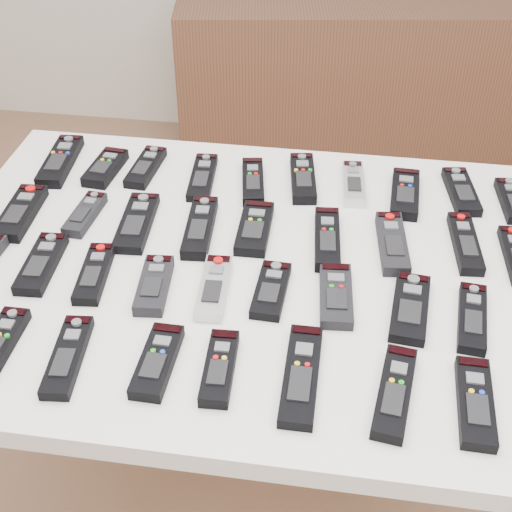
# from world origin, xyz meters

# --- Properties ---
(ground) EXTENTS (4.00, 4.00, 0.00)m
(ground) POSITION_xyz_m (0.00, 0.00, 0.00)
(ground) COLOR brown
(ground) RESTS_ON ground
(table) EXTENTS (1.25, 0.88, 0.78)m
(table) POSITION_xyz_m (0.11, 0.04, 0.72)
(table) COLOR white
(table) RESTS_ON ground
(sideboard) EXTENTS (1.43, 0.58, 0.69)m
(sideboard) POSITION_xyz_m (0.24, 1.78, 0.35)
(sideboard) COLOR #4F2E1F
(sideboard) RESTS_ON ground
(remote_0) EXTENTS (0.07, 0.20, 0.02)m
(remote_0) POSITION_xyz_m (-0.38, 0.33, 0.79)
(remote_0) COLOR black
(remote_0) RESTS_ON table
(remote_1) EXTENTS (0.07, 0.15, 0.02)m
(remote_1) POSITION_xyz_m (-0.27, 0.31, 0.79)
(remote_1) COLOR black
(remote_1) RESTS_ON table
(remote_2) EXTENTS (0.06, 0.16, 0.02)m
(remote_2) POSITION_xyz_m (-0.18, 0.33, 0.79)
(remote_2) COLOR black
(remote_2) RESTS_ON table
(remote_3) EXTENTS (0.06, 0.18, 0.02)m
(remote_3) POSITION_xyz_m (-0.05, 0.31, 0.79)
(remote_3) COLOR black
(remote_3) RESTS_ON table
(remote_4) EXTENTS (0.07, 0.17, 0.02)m
(remote_4) POSITION_xyz_m (0.07, 0.31, 0.79)
(remote_4) COLOR black
(remote_4) RESTS_ON table
(remote_5) EXTENTS (0.08, 0.18, 0.02)m
(remote_5) POSITION_xyz_m (0.17, 0.33, 0.79)
(remote_5) COLOR black
(remote_5) RESTS_ON table
(remote_6) EXTENTS (0.06, 0.16, 0.02)m
(remote_6) POSITION_xyz_m (0.28, 0.33, 0.79)
(remote_6) COLOR #B7B7BC
(remote_6) RESTS_ON table
(remote_7) EXTENTS (0.06, 0.17, 0.02)m
(remote_7) POSITION_xyz_m (0.39, 0.30, 0.79)
(remote_7) COLOR black
(remote_7) RESTS_ON table
(remote_8) EXTENTS (0.08, 0.17, 0.02)m
(remote_8) POSITION_xyz_m (0.51, 0.33, 0.79)
(remote_8) COLOR black
(remote_8) RESTS_ON table
(remote_10) EXTENTS (0.07, 0.18, 0.02)m
(remote_10) POSITION_xyz_m (-0.39, 0.12, 0.79)
(remote_10) COLOR black
(remote_10) RESTS_ON table
(remote_11) EXTENTS (0.05, 0.14, 0.02)m
(remote_11) POSITION_xyz_m (-0.26, 0.13, 0.79)
(remote_11) COLOR black
(remote_11) RESTS_ON table
(remote_12) EXTENTS (0.07, 0.19, 0.02)m
(remote_12) POSITION_xyz_m (-0.14, 0.12, 0.79)
(remote_12) COLOR black
(remote_12) RESTS_ON table
(remote_13) EXTENTS (0.06, 0.19, 0.02)m
(remote_13) POSITION_xyz_m (-0.01, 0.12, 0.79)
(remote_13) COLOR black
(remote_13) RESTS_ON table
(remote_14) EXTENTS (0.06, 0.16, 0.02)m
(remote_14) POSITION_xyz_m (0.10, 0.14, 0.79)
(remote_14) COLOR black
(remote_14) RESTS_ON table
(remote_15) EXTENTS (0.06, 0.19, 0.02)m
(remote_15) POSITION_xyz_m (0.24, 0.12, 0.79)
(remote_15) COLOR black
(remote_15) RESTS_ON table
(remote_16) EXTENTS (0.07, 0.18, 0.02)m
(remote_16) POSITION_xyz_m (0.37, 0.13, 0.79)
(remote_16) COLOR black
(remote_16) RESTS_ON table
(remote_17) EXTENTS (0.06, 0.18, 0.02)m
(remote_17) POSITION_xyz_m (0.51, 0.15, 0.79)
(remote_17) COLOR black
(remote_17) RESTS_ON table
(remote_20) EXTENTS (0.06, 0.17, 0.02)m
(remote_20) POSITION_xyz_m (-0.28, -0.03, 0.79)
(remote_20) COLOR black
(remote_20) RESTS_ON table
(remote_21) EXTENTS (0.06, 0.16, 0.02)m
(remote_21) POSITION_xyz_m (-0.18, -0.05, 0.79)
(remote_21) COLOR black
(remote_21) RESTS_ON table
(remote_22) EXTENTS (0.07, 0.15, 0.02)m
(remote_22) POSITION_xyz_m (-0.06, -0.06, 0.79)
(remote_22) COLOR black
(remote_22) RESTS_ON table
(remote_23) EXTENTS (0.06, 0.17, 0.02)m
(remote_23) POSITION_xyz_m (0.05, -0.05, 0.79)
(remote_23) COLOR #B7B7BC
(remote_23) RESTS_ON table
(remote_24) EXTENTS (0.06, 0.15, 0.02)m
(remote_24) POSITION_xyz_m (0.15, -0.04, 0.79)
(remote_24) COLOR black
(remote_24) RESTS_ON table
(remote_25) EXTENTS (0.07, 0.16, 0.02)m
(remote_25) POSITION_xyz_m (0.27, -0.04, 0.79)
(remote_25) COLOR black
(remote_25) RESTS_ON table
(remote_26) EXTENTS (0.08, 0.17, 0.02)m
(remote_26) POSITION_xyz_m (0.40, -0.05, 0.79)
(remote_26) COLOR black
(remote_26) RESTS_ON table
(remote_27) EXTENTS (0.06, 0.17, 0.02)m
(remote_27) POSITION_xyz_m (0.50, -0.06, 0.79)
(remote_27) COLOR black
(remote_27) RESTS_ON table
(remote_31) EXTENTS (0.06, 0.18, 0.02)m
(remote_31) POSITION_xyz_m (-0.15, -0.25, 0.79)
(remote_31) COLOR black
(remote_31) RESTS_ON table
(remote_32) EXTENTS (0.05, 0.15, 0.02)m
(remote_32) POSITION_xyz_m (-0.00, -0.24, 0.79)
(remote_32) COLOR black
(remote_32) RESTS_ON table
(remote_33) EXTENTS (0.05, 0.15, 0.02)m
(remote_33) POSITION_xyz_m (0.10, -0.24, 0.79)
(remote_33) COLOR black
(remote_33) RESTS_ON table
(remote_34) EXTENTS (0.05, 0.20, 0.02)m
(remote_34) POSITION_xyz_m (0.23, -0.24, 0.79)
(remote_34) COLOR black
(remote_34) RESTS_ON table
(remote_35) EXTENTS (0.07, 0.19, 0.02)m
(remote_35) POSITION_xyz_m (0.37, -0.25, 0.79)
(remote_35) COLOR black
(remote_35) RESTS_ON table
(remote_36) EXTENTS (0.05, 0.17, 0.02)m
(remote_36) POSITION_xyz_m (0.49, -0.25, 0.79)
(remote_36) COLOR black
(remote_36) RESTS_ON table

